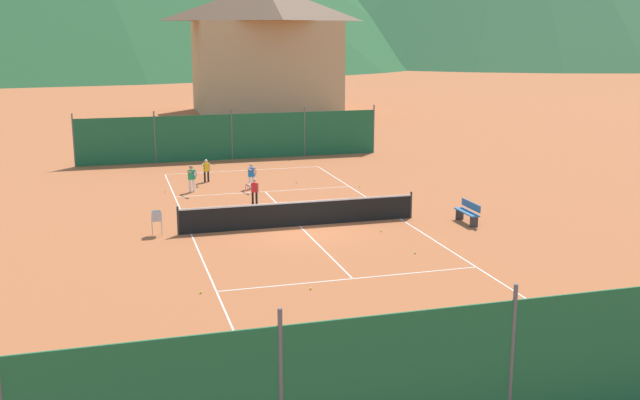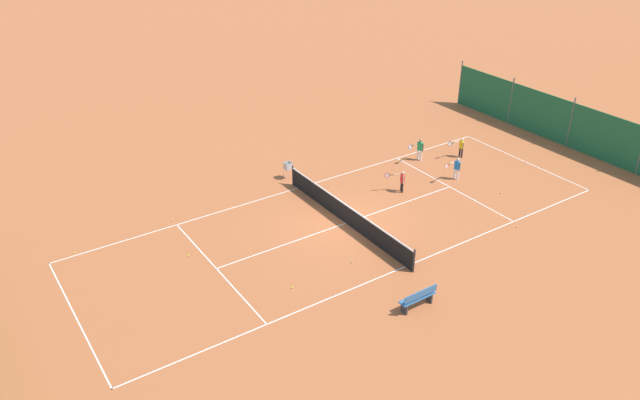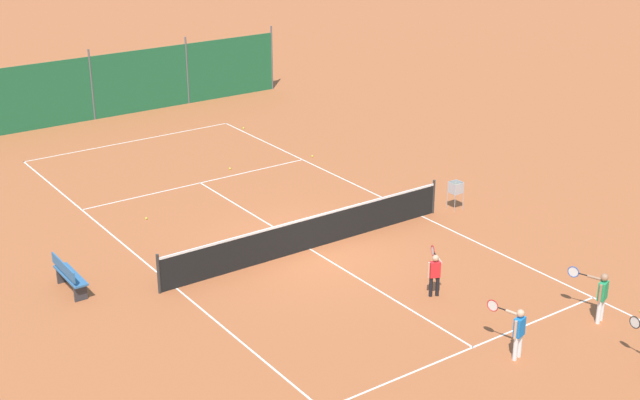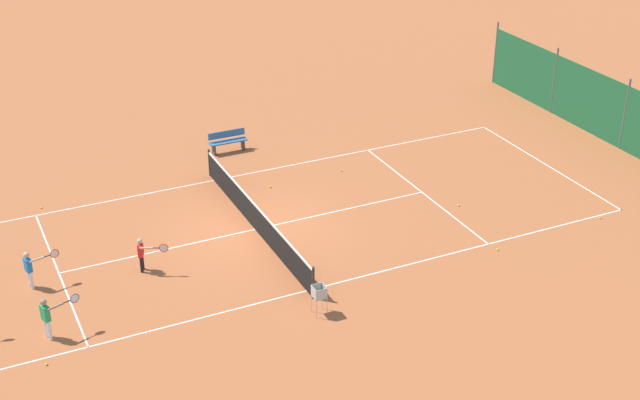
# 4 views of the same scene
# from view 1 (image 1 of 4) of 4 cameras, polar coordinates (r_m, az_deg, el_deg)

# --- Properties ---
(ground_plane) EXTENTS (600.00, 600.00, 0.00)m
(ground_plane) POSITION_cam_1_polar(r_m,az_deg,el_deg) (28.46, -1.57, -1.99)
(ground_plane) COLOR #B25B33
(court_line_markings) EXTENTS (8.25, 23.85, 0.01)m
(court_line_markings) POSITION_cam_1_polar(r_m,az_deg,el_deg) (28.46, -1.57, -1.99)
(court_line_markings) COLOR white
(court_line_markings) RESTS_ON ground
(tennis_net) EXTENTS (9.18, 0.08, 1.06)m
(tennis_net) POSITION_cam_1_polar(r_m,az_deg,el_deg) (28.34, -1.57, -1.02)
(tennis_net) COLOR #2D2D2D
(tennis_net) RESTS_ON ground
(windscreen_fence_far) EXTENTS (17.28, 0.08, 2.90)m
(windscreen_fence_far) POSITION_cam_1_polar(r_m,az_deg,el_deg) (43.11, -6.73, 4.81)
(windscreen_fence_far) COLOR #1E6038
(windscreen_fence_far) RESTS_ON ground
(windscreen_fence_near) EXTENTS (17.28, 0.08, 2.90)m
(windscreen_fence_near) POSITION_cam_1_polar(r_m,az_deg,el_deg) (14.38, 14.35, -12.23)
(windscreen_fence_near) COLOR #1E6038
(windscreen_fence_near) RESTS_ON ground
(player_near_service) EXTENTS (0.40, 0.94, 1.11)m
(player_near_service) POSITION_cam_1_polar(r_m,az_deg,el_deg) (36.90, -8.67, 2.36)
(player_near_service) COLOR black
(player_near_service) RESTS_ON ground
(player_far_baseline) EXTENTS (0.40, 1.07, 1.25)m
(player_far_baseline) POSITION_cam_1_polar(r_m,az_deg,el_deg) (34.68, -9.75, 1.77)
(player_far_baseline) COLOR white
(player_far_baseline) RESTS_ON ground
(player_near_baseline) EXTENTS (0.40, 1.04, 1.20)m
(player_near_baseline) POSITION_cam_1_polar(r_m,az_deg,el_deg) (35.09, -5.23, 1.99)
(player_near_baseline) COLOR white
(player_near_baseline) RESTS_ON ground
(player_far_service) EXTENTS (0.70, 0.85, 1.11)m
(player_far_service) POSITION_cam_1_polar(r_m,az_deg,el_deg) (31.91, -5.06, 0.81)
(player_far_service) COLOR black
(player_far_service) RESTS_ON ground
(tennis_ball_near_corner) EXTENTS (0.07, 0.07, 0.07)m
(tennis_ball_near_corner) POSITION_cam_1_polar(r_m,az_deg,el_deg) (21.64, -0.72, -6.77)
(tennis_ball_near_corner) COLOR #CCE033
(tennis_ball_near_corner) RESTS_ON ground
(tennis_ball_by_net_left) EXTENTS (0.07, 0.07, 0.07)m
(tennis_ball_by_net_left) POSITION_cam_1_polar(r_m,az_deg,el_deg) (17.60, -6.40, -11.63)
(tennis_ball_by_net_left) COLOR #CCE033
(tennis_ball_by_net_left) RESTS_ON ground
(tennis_ball_alley_right) EXTENTS (0.07, 0.07, 0.07)m
(tennis_ball_alley_right) POSITION_cam_1_polar(r_m,az_deg,el_deg) (25.16, 7.26, -4.02)
(tennis_ball_alley_right) COLOR #CCE033
(tennis_ball_alley_right) RESTS_ON ground
(tennis_ball_far_corner) EXTENTS (0.07, 0.07, 0.07)m
(tennis_ball_far_corner) POSITION_cam_1_polar(r_m,az_deg,el_deg) (36.44, -1.81, 1.37)
(tennis_ball_far_corner) COLOR #CCE033
(tennis_ball_far_corner) RESTS_ON ground
(tennis_ball_service_box) EXTENTS (0.07, 0.07, 0.07)m
(tennis_ball_service_box) POSITION_cam_1_polar(r_m,az_deg,el_deg) (21.60, -9.08, -6.97)
(tennis_ball_service_box) COLOR #CCE033
(tennis_ball_service_box) RESTS_ON ground
(tennis_ball_mid_court) EXTENTS (0.07, 0.07, 0.07)m
(tennis_ball_mid_court) POSITION_cam_1_polar(r_m,az_deg,el_deg) (27.72, 4.66, -2.37)
(tennis_ball_mid_court) COLOR #CCE033
(tennis_ball_mid_court) RESTS_ON ground
(tennis_ball_alley_left) EXTENTS (0.07, 0.07, 0.07)m
(tennis_ball_alley_left) POSITION_cam_1_polar(r_m,az_deg,el_deg) (35.46, 3.05, 1.04)
(tennis_ball_alley_left) COLOR #CCE033
(tennis_ball_alley_left) RESTS_ON ground
(tennis_ball_by_net_right) EXTENTS (0.07, 0.07, 0.07)m
(tennis_ball_by_net_right) POSITION_cam_1_polar(r_m,az_deg,el_deg) (35.04, -11.70, 0.64)
(tennis_ball_by_net_right) COLOR #CCE033
(tennis_ball_by_net_right) RESTS_ON ground
(ball_hopper) EXTENTS (0.36, 0.36, 0.89)m
(ball_hopper) POSITION_cam_1_polar(r_m,az_deg,el_deg) (27.67, -12.35, -1.32)
(ball_hopper) COLOR #B7B7BC
(ball_hopper) RESTS_ON ground
(courtside_bench) EXTENTS (0.36, 1.50, 0.84)m
(courtside_bench) POSITION_cam_1_polar(r_m,az_deg,el_deg) (29.32, 11.21, -0.89)
(courtside_bench) COLOR #336699
(courtside_bench) RESTS_ON ground
(alpine_chalet) EXTENTS (13.00, 10.00, 11.20)m
(alpine_chalet) POSITION_cam_1_polar(r_m,az_deg,el_deg) (67.69, -4.19, 11.61)
(alpine_chalet) COLOR tan
(alpine_chalet) RESTS_ON ground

